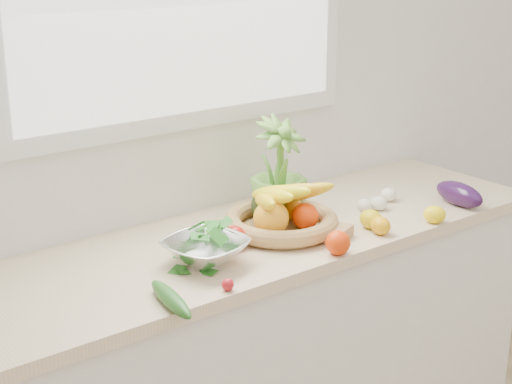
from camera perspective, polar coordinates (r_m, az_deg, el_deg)
back_wall at (r=2.57m, az=-5.29°, el=7.92°), size 4.50×0.02×2.70m
counter_cabinet at (r=2.67m, az=-1.14°, el=-12.83°), size 2.20×0.58×0.86m
countertop at (r=2.47m, az=-1.21°, el=-3.86°), size 2.24×0.62×0.04m
orange_loose at (r=2.34m, az=5.99°, el=-3.70°), size 0.09×0.09×0.07m
lemon_a at (r=2.56m, az=8.35°, el=-1.97°), size 0.07×0.08×0.06m
lemon_b at (r=2.52m, az=9.05°, el=-2.43°), size 0.07×0.08×0.06m
lemon_c at (r=2.65m, az=12.86°, el=-1.61°), size 0.09×0.10×0.06m
apple at (r=2.38m, az=-1.56°, el=-3.32°), size 0.09×0.09×0.07m
ginger at (r=2.46m, az=6.06°, el=-3.08°), size 0.13×0.09×0.04m
garlic_a at (r=2.72m, az=7.91°, el=-0.94°), size 0.06×0.06×0.04m
garlic_b at (r=2.83m, az=9.60°, el=-0.19°), size 0.07×0.07×0.05m
garlic_c at (r=2.74m, az=8.92°, el=-0.81°), size 0.07×0.07×0.05m
eggplant at (r=2.84m, az=14.56°, el=-0.14°), size 0.10×0.21×0.08m
cucumber at (r=2.03m, az=-6.22°, el=-7.75°), size 0.08×0.24×0.04m
radish at (r=2.11m, az=-2.06°, el=-6.74°), size 0.04×0.04×0.03m
potted_herb at (r=2.59m, az=1.66°, el=1.69°), size 0.22×0.22×0.34m
fruit_basket at (r=2.50m, az=1.78°, el=-1.74°), size 0.44×0.44×0.19m
colander_with_spinach at (r=2.26m, az=-3.70°, el=-3.82°), size 0.28×0.28×0.12m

